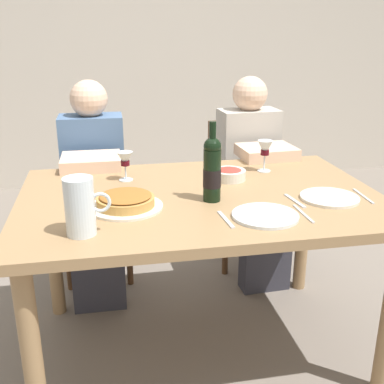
{
  "coord_description": "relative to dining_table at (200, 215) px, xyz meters",
  "views": [
    {
      "loc": [
        -0.38,
        -1.83,
        1.43
      ],
      "look_at": [
        -0.04,
        -0.04,
        0.79
      ],
      "focal_mm": 44.37,
      "sensor_mm": 36.0,
      "label": 1
    }
  ],
  "objects": [
    {
      "name": "ground_plane",
      "position": [
        0.0,
        0.0,
        -0.67
      ],
      "size": [
        8.0,
        8.0,
        0.0
      ],
      "primitive_type": "plane",
      "color": "slate"
    },
    {
      "name": "back_wall",
      "position": [
        0.0,
        2.6,
        0.73
      ],
      "size": [
        8.0,
        0.1,
        2.8
      ],
      "primitive_type": "cube",
      "color": "beige",
      "rests_on": "ground"
    },
    {
      "name": "dining_table",
      "position": [
        0.0,
        0.0,
        0.0
      ],
      "size": [
        1.5,
        1.0,
        0.76
      ],
      "color": "#9E7A51",
      "rests_on": "ground"
    },
    {
      "name": "wine_bottle",
      "position": [
        0.03,
        -0.08,
        0.22
      ],
      "size": [
        0.07,
        0.07,
        0.32
      ],
      "color": "black",
      "rests_on": "dining_table"
    },
    {
      "name": "water_pitcher",
      "position": [
        -0.48,
        -0.32,
        0.18
      ],
      "size": [
        0.15,
        0.1,
        0.2
      ],
      "color": "silver",
      "rests_on": "dining_table"
    },
    {
      "name": "baked_tart",
      "position": [
        -0.32,
        -0.1,
        0.12
      ],
      "size": [
        0.29,
        0.29,
        0.06
      ],
      "color": "silver",
      "rests_on": "dining_table"
    },
    {
      "name": "salad_bowl",
      "position": [
        0.17,
        0.17,
        0.12
      ],
      "size": [
        0.15,
        0.15,
        0.05
      ],
      "color": "silver",
      "rests_on": "dining_table"
    },
    {
      "name": "wine_glass_left_diner",
      "position": [
        0.37,
        0.27,
        0.2
      ],
      "size": [
        0.07,
        0.07,
        0.15
      ],
      "color": "silver",
      "rests_on": "dining_table"
    },
    {
      "name": "wine_glass_right_diner",
      "position": [
        -0.3,
        0.25,
        0.19
      ],
      "size": [
        0.07,
        0.07,
        0.13
      ],
      "color": "silver",
      "rests_on": "dining_table"
    },
    {
      "name": "dinner_plate_left_setting",
      "position": [
        0.18,
        -0.29,
        0.1
      ],
      "size": [
        0.25,
        0.25,
        0.01
      ],
      "primitive_type": "cylinder",
      "color": "silver",
      "rests_on": "dining_table"
    },
    {
      "name": "dinner_plate_right_setting",
      "position": [
        0.5,
        -0.15,
        0.1
      ],
      "size": [
        0.24,
        0.24,
        0.01
      ],
      "primitive_type": "cylinder",
      "color": "silver",
      "rests_on": "dining_table"
    },
    {
      "name": "fork_left_setting",
      "position": [
        0.03,
        -0.29,
        0.09
      ],
      "size": [
        0.03,
        0.16,
        0.0
      ],
      "primitive_type": "cube",
      "rotation": [
        0.0,
        0.0,
        1.65
      ],
      "color": "silver",
      "rests_on": "dining_table"
    },
    {
      "name": "knife_left_setting",
      "position": [
        0.33,
        -0.29,
        0.09
      ],
      "size": [
        0.01,
        0.18,
        0.0
      ],
      "primitive_type": "cube",
      "rotation": [
        0.0,
        0.0,
        1.58
      ],
      "color": "silver",
      "rests_on": "dining_table"
    },
    {
      "name": "knife_right_setting",
      "position": [
        0.65,
        -0.15,
        0.09
      ],
      "size": [
        0.02,
        0.18,
        0.0
      ],
      "primitive_type": "cube",
      "rotation": [
        0.0,
        0.0,
        1.5
      ],
      "color": "silver",
      "rests_on": "dining_table"
    },
    {
      "name": "spoon_right_setting",
      "position": [
        0.35,
        -0.15,
        0.09
      ],
      "size": [
        0.03,
        0.16,
        0.0
      ],
      "primitive_type": "cube",
      "rotation": [
        0.0,
        0.0,
        1.68
      ],
      "color": "silver",
      "rests_on": "dining_table"
    },
    {
      "name": "chair_left",
      "position": [
        -0.45,
        0.89,
        -0.17
      ],
      "size": [
        0.4,
        0.4,
        0.87
      ],
      "rotation": [
        0.0,
        0.0,
        3.13
      ],
      "color": "brown",
      "rests_on": "ground"
    },
    {
      "name": "diner_left",
      "position": [
        -0.45,
        0.66,
        -0.05
      ],
      "size": [
        0.34,
        0.5,
        1.16
      ],
      "rotation": [
        0.0,
        0.0,
        3.13
      ],
      "color": "#4C6B93",
      "rests_on": "ground"
    },
    {
      "name": "chair_right",
      "position": [
        0.45,
        0.91,
        -0.17
      ],
      "size": [
        0.42,
        0.42,
        0.87
      ],
      "rotation": [
        0.0,
        0.0,
        3.2
      ],
      "color": "brown",
      "rests_on": "ground"
    },
    {
      "name": "diner_right",
      "position": [
        0.46,
        0.68,
        -0.05
      ],
      "size": [
        0.35,
        0.52,
        1.16
      ],
      "rotation": [
        0.0,
        0.0,
        3.2
      ],
      "color": "#B7B2A8",
      "rests_on": "ground"
    }
  ]
}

